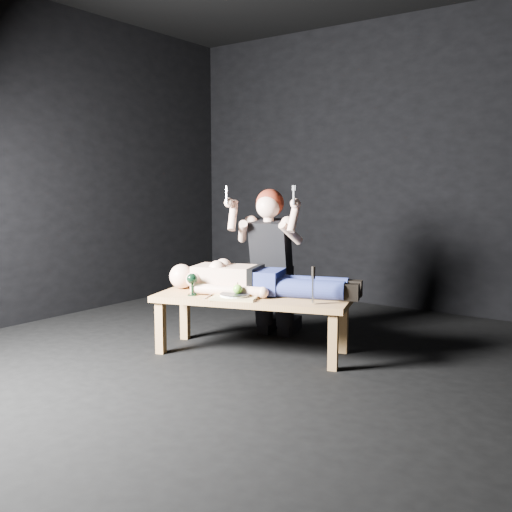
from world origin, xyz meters
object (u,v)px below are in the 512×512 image
at_px(table, 252,324).
at_px(lying_man, 262,277).
at_px(kneeling_woman, 274,261).
at_px(serving_tray, 235,297).
at_px(goblet, 192,284).
at_px(carving_knife, 313,285).

relative_size(table, lying_man, 1.04).
height_order(kneeling_woman, serving_tray, kneeling_woman).
relative_size(table, goblet, 8.71).
height_order(kneeling_woman, carving_knife, kneeling_woman).
relative_size(lying_man, carving_knife, 5.29).
relative_size(lying_man, goblet, 8.37).
bearing_deg(carving_knife, kneeling_woman, 124.84).
bearing_deg(goblet, kneeling_woman, 73.93).
distance_m(lying_man, goblet, 0.54).
bearing_deg(table, carving_knife, -18.39).
relative_size(table, serving_tray, 4.50).
bearing_deg(table, lying_man, 67.46).
height_order(table, lying_man, lying_man).
bearing_deg(lying_man, goblet, -154.05).
relative_size(lying_man, kneeling_woman, 1.10).
distance_m(table, kneeling_woman, 0.69).
xyz_separation_m(table, kneeling_woman, (-0.15, 0.52, 0.42)).
height_order(table, kneeling_woman, kneeling_woman).
xyz_separation_m(kneeling_woman, carving_knife, (0.69, -0.53, -0.06)).
distance_m(table, carving_knife, 0.65).
relative_size(kneeling_woman, carving_knife, 4.80).
bearing_deg(kneeling_woman, lying_man, -82.33).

